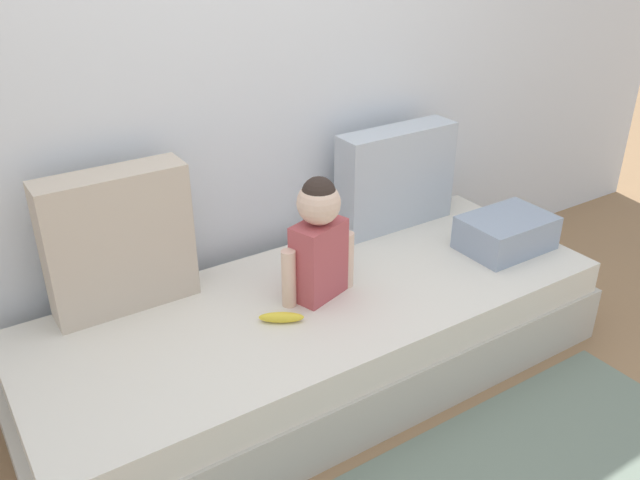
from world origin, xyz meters
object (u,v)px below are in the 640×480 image
at_px(couch, 320,337).
at_px(folded_blanket, 506,233).
at_px(banana, 281,317).
at_px(throw_pillow_right, 396,178).
at_px(throw_pillow_left, 119,242).
at_px(toddler, 319,237).

height_order(couch, folded_blanket, folded_blanket).
bearing_deg(banana, throw_pillow_right, 26.22).
relative_size(throw_pillow_left, banana, 3.23).
distance_m(throw_pillow_left, throw_pillow_right, 1.32).
bearing_deg(toddler, throw_pillow_left, 152.04).
height_order(throw_pillow_left, toddler, throw_pillow_left).
height_order(couch, throw_pillow_left, throw_pillow_left).
relative_size(throw_pillow_right, banana, 3.51).
bearing_deg(folded_blanket, couch, 172.89).
bearing_deg(toddler, throw_pillow_right, 27.89).
relative_size(throw_pillow_left, throw_pillow_right, 0.92).
bearing_deg(banana, throw_pillow_left, 135.23).
bearing_deg(throw_pillow_right, throw_pillow_left, 180.00).
bearing_deg(couch, toddler, 95.82).
distance_m(couch, banana, 0.32).
relative_size(couch, folded_blanket, 6.01).
relative_size(couch, throw_pillow_left, 4.38).
distance_m(throw_pillow_left, toddler, 0.75).
xyz_separation_m(couch, banana, (-0.22, -0.08, 0.22)).
height_order(toddler, folded_blanket, toddler).
bearing_deg(throw_pillow_left, banana, -44.77).
xyz_separation_m(throw_pillow_right, folded_blanket, (0.26, -0.48, -0.16)).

